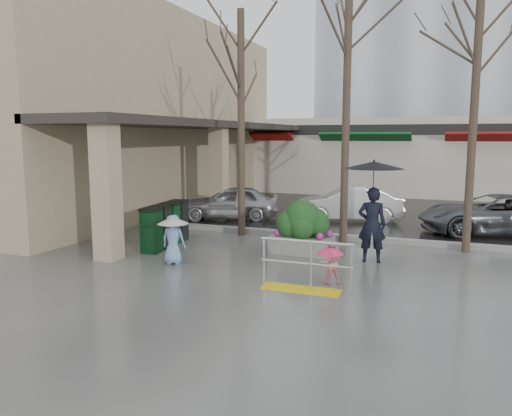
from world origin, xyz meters
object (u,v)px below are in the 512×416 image
Objects in this scene: tree_west at (241,68)px; car_b at (349,204)px; car_a at (229,202)px; car_c at (494,214)px; child_blue at (173,234)px; handrail at (304,272)px; tree_mideast at (477,65)px; tree_midwest at (348,57)px; woman at (373,201)px; child_pink at (330,259)px; planter at (303,228)px; news_boxes at (166,225)px.

car_b is (2.64, 3.80, -4.45)m from tree_west.
car_c is at bearing 70.46° from car_a.
tree_west is at bearing -96.52° from child_blue.
handrail is 7.28m from tree_mideast.
car_a reaches higher than child_blue.
tree_mideast is at bearing -0.00° from tree_midwest.
woman is at bearing -160.90° from child_blue.
tree_mideast is 6.61m from child_pink.
child_pink is at bearing 171.83° from child_blue.
news_boxes is at bearing -171.86° from planter.
woman is 4.90m from child_blue.
woman is at bearing -2.21° from news_boxes.
handrail is 1.57× the size of child_blue.
tree_west reaches higher than news_boxes.
child_blue is (-6.66, -3.89, -4.13)m from tree_mideast.
child_blue reaches higher than child_pink.
news_boxes is at bearing -18.51° from car_a.
tree_midwest reaches higher than child_blue.
child_pink is (0.38, 0.63, 0.16)m from handrail.
planter reaches higher than child_pink.
planter is at bearing -144.06° from child_blue.
car_c reaches higher than child_blue.
tree_mideast reaches higher than child_blue.
tree_midwest is 2.78× the size of woman.
tree_west reaches higher than tree_mideast.
tree_midwest reaches higher than woman.
car_c is at bearing 73.53° from tree_mideast.
tree_west is (-3.36, 4.80, 4.71)m from handrail.
news_boxes is at bearing -4.64° from woman.
car_c is (3.63, 7.13, 0.09)m from child_pink.
tree_west is at bearing -180.00° from tree_midwest.
woman is 1.51× the size of planter.
tree_west is 1.50× the size of car_c.
woman is (0.92, 2.82, 1.15)m from handrail.
car_c is at bearing 62.87° from car_b.
news_boxes is at bearing 151.62° from handrail.
car_b is at bearing 94.77° from handrail.
news_boxes is at bearing -153.91° from tree_midwest.
planter is at bearing -34.64° from tree_west.
tree_west is 3.11× the size of news_boxes.
handrail is at bearing -73.69° from planter.
handrail reaches higher than child_pink.
car_a is (-0.25, 4.91, 0.03)m from news_boxes.
tree_mideast reaches higher than child_pink.
car_a is at bearing 161.80° from tree_mideast.
tree_mideast is at bearing -145.40° from woman.
tree_mideast is 9.23m from news_boxes.
news_boxes is 0.59× the size of car_a.
car_a is at bearing 88.09° from news_boxes.
tree_midwest reaches higher than child_pink.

